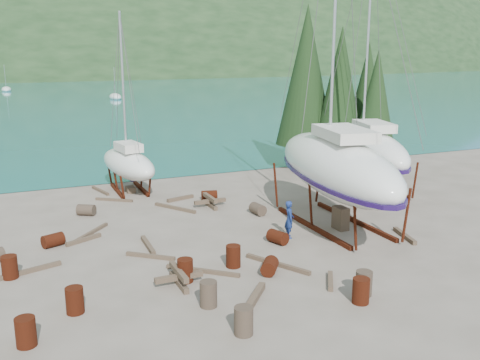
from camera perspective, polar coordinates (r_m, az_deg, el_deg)
name	(u,v)px	position (r m, az deg, el deg)	size (l,w,h in m)	color
ground	(244,257)	(22.35, 0.47, -8.17)	(600.00, 600.00, 0.00)	#62584D
bay_water	(18,68)	(334.18, -22.60, 11.00)	(700.00, 700.00, 0.00)	#166B70
far_hill	(18,68)	(339.17, -22.62, 11.02)	(800.00, 360.00, 110.00)	black
far_house_right	(112,67)	(212.55, -13.47, 11.63)	(6.60, 5.60, 5.60)	beige
cypress_near_right	(340,89)	(37.49, 10.63, 9.47)	(3.60, 3.60, 10.00)	black
cypress_mid_right	(376,104)	(36.82, 14.28, 7.86)	(3.06, 3.06, 8.50)	black
cypress_back_left	(306,76)	(38.33, 7.10, 10.98)	(4.14, 4.14, 11.50)	black
cypress_far_right	(367,96)	(40.08, 13.39, 8.75)	(3.24, 3.24, 9.00)	black
moored_boat_mid	(115,97)	(100.99, -13.15, 8.62)	(2.00, 5.00, 6.05)	white
moored_boat_far	(6,90)	(129.21, -23.66, 8.83)	(2.00, 5.00, 6.05)	white
large_sailboat_near	(336,165)	(25.82, 10.20, 1.58)	(5.69, 12.35, 18.76)	white
large_sailboat_far	(367,148)	(33.12, 13.43, 3.31)	(5.54, 10.54, 16.02)	white
small_sailboat_shore	(128,163)	(32.89, -11.85, 1.77)	(3.03, 6.83, 10.56)	white
worker	(289,219)	(24.39, 5.29, -4.20)	(0.63, 0.41, 1.73)	navy
drum_0	(26,332)	(17.03, -21.89, -14.81)	(0.58, 0.58, 0.88)	#4F1C0D
drum_2	(53,240)	(24.73, -19.31, -6.08)	(0.58, 0.58, 0.88)	#4F1C0D
drum_4	(209,195)	(30.55, -3.30, -1.66)	(0.58, 0.58, 0.88)	#4F1C0D
drum_5	(208,294)	(18.12, -3.38, -12.04)	(0.58, 0.58, 0.88)	#2D2823
drum_6	(278,237)	(23.79, 4.04, -6.09)	(0.58, 0.58, 0.88)	#4F1C0D
drum_7	(361,291)	(18.75, 12.77, -11.45)	(0.58, 0.58, 0.88)	#4F1C0D
drum_8	(10,267)	(21.92, -23.36, -8.53)	(0.58, 0.58, 0.88)	#4F1C0D
drum_9	(86,210)	(28.83, -16.08, -3.09)	(0.58, 0.58, 0.88)	#2D2823
drum_10	(185,270)	(19.98, -5.86, -9.57)	(0.58, 0.58, 0.88)	#4F1C0D
drum_11	(258,209)	(27.88, 1.90, -3.12)	(0.58, 0.58, 0.88)	#2D2823
drum_12	(270,266)	(20.67, 3.19, -9.17)	(0.58, 0.58, 0.88)	#4F1C0D
drum_13	(75,300)	(18.46, -17.22, -12.16)	(0.58, 0.58, 0.88)	#4F1C0D
drum_14	(233,256)	(21.19, -0.72, -8.13)	(0.58, 0.58, 0.88)	#4F1C0D
drum_16	(244,321)	(16.46, 0.39, -14.79)	(0.58, 0.58, 0.88)	#2D2823
drum_17	(364,283)	(19.34, 13.07, -10.68)	(0.58, 0.58, 0.88)	#2D2823
timber_0	(114,200)	(31.24, -13.29, -2.08)	(0.14, 2.24, 0.14)	brown
timber_1	(405,236)	(25.61, 17.16, -5.70)	(0.19, 2.06, 0.19)	brown
timber_3	(203,271)	(20.84, -4.01, -9.63)	(0.15, 3.01, 0.15)	brown
timber_4	(84,240)	(25.01, -16.34, -6.13)	(0.17, 1.77, 0.17)	brown
timber_5	(278,264)	(21.44, 4.03, -8.93)	(0.16, 3.01, 0.16)	brown
timber_6	(180,198)	(30.81, -6.38, -1.96)	(0.19, 1.71, 0.19)	brown
timber_7	(330,281)	(20.17, 9.63, -10.56)	(0.17, 1.50, 0.17)	brown
timber_8	(148,245)	(23.68, -9.79, -6.86)	(0.19, 2.16, 0.19)	brown
timber_9	(100,191)	(33.49, -14.67, -1.11)	(0.15, 2.28, 0.15)	brown
timber_10	(175,208)	(29.02, -6.94, -2.97)	(0.16, 2.80, 0.16)	brown
timber_11	(150,256)	(22.48, -9.53, -8.02)	(0.15, 2.17, 0.15)	brown
timber_12	(29,271)	(22.27, -21.60, -9.01)	(0.17, 2.51, 0.17)	brown
timber_15	(90,233)	(25.83, -15.69, -5.49)	(0.15, 2.87, 0.15)	brown
timber_16	(251,303)	(18.24, 1.23, -12.97)	(0.23, 2.93, 0.23)	brown
timber_pile_fore	(179,277)	(19.81, -6.53, -10.24)	(1.80, 1.80, 0.60)	brown
timber_pile_aft	(210,201)	(29.32, -3.21, -2.28)	(1.80, 1.80, 0.60)	brown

